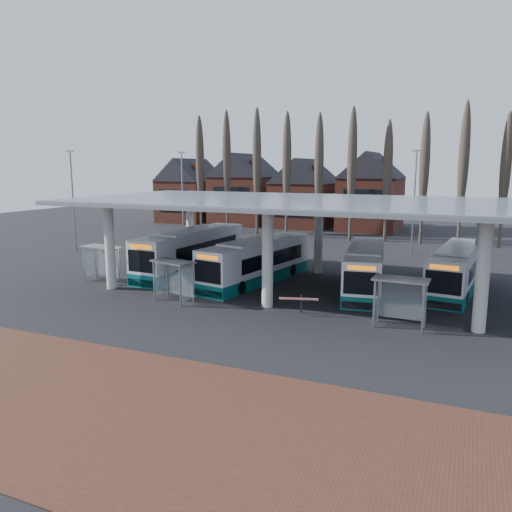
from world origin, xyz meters
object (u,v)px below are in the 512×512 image
at_px(bus_3, 457,270).
at_px(shelter_0, 102,256).
at_px(bus_0, 192,252).
at_px(shelter_1, 175,272).
at_px(bus_2, 365,269).
at_px(bus_1, 257,262).
at_px(shelter_2, 401,291).

xyz_separation_m(bus_3, shelter_0, (-24.66, -7.47, 0.50)).
height_order(bus_0, shelter_1, bus_0).
relative_size(bus_2, bus_3, 1.00).
distance_m(bus_3, shelter_0, 25.77).
height_order(bus_1, shelter_1, bus_1).
xyz_separation_m(bus_2, shelter_0, (-18.73, -5.37, 0.51)).
distance_m(bus_2, shelter_1, 13.31).
distance_m(bus_0, bus_2, 14.31).
xyz_separation_m(bus_1, bus_2, (7.93, 0.90, -0.07)).
bearing_deg(bus_1, bus_0, 178.83).
xyz_separation_m(bus_3, shelter_1, (-16.58, -10.07, 0.46)).
xyz_separation_m(shelter_0, shelter_1, (8.09, -2.61, -0.04)).
bearing_deg(shelter_1, bus_0, 128.46).
bearing_deg(bus_2, bus_0, 170.07).
height_order(bus_3, shelter_1, bus_3).
bearing_deg(shelter_0, bus_0, 60.19).
height_order(bus_0, bus_2, bus_0).
bearing_deg(bus_3, bus_0, -169.04).
relative_size(shelter_1, shelter_2, 1.06).
bearing_deg(shelter_2, shelter_1, -177.33).
xyz_separation_m(bus_0, bus_1, (6.37, -1.25, -0.13)).
bearing_deg(shelter_0, bus_3, 24.77).
distance_m(bus_0, shelter_0, 7.24).
bearing_deg(bus_2, shelter_1, -151.68).
relative_size(bus_2, shelter_0, 3.68).
bearing_deg(shelter_2, shelter_0, 175.50).
relative_size(bus_0, bus_3, 1.12).
distance_m(bus_1, bus_3, 14.18).
relative_size(bus_1, bus_3, 1.05).
distance_m(bus_0, shelter_1, 9.10).
height_order(bus_0, bus_1, bus_0).
bearing_deg(shelter_1, shelter_0, 176.88).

